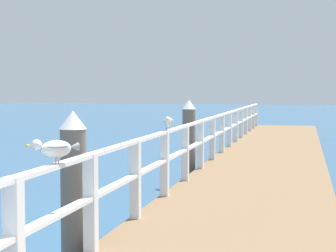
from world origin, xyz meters
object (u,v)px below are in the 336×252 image
(dock_piling_far, at_px, (189,143))
(seagull_foreground, at_px, (55,148))
(dock_piling_near, at_px, (74,196))
(seagull_background, at_px, (168,121))

(dock_piling_far, xyz_separation_m, seagull_foreground, (0.37, -7.82, 0.66))
(dock_piling_near, distance_m, seagull_background, 2.99)
(dock_piling_far, relative_size, seagull_foreground, 4.76)
(seagull_background, bearing_deg, dock_piling_near, 71.93)
(dock_piling_far, bearing_deg, dock_piling_near, -90.00)
(dock_piling_far, relative_size, seagull_background, 3.94)
(dock_piling_near, height_order, seagull_background, dock_piling_near)
(dock_piling_near, relative_size, dock_piling_far, 1.00)
(dock_piling_near, xyz_separation_m, seagull_foreground, (0.37, -1.31, 0.66))
(dock_piling_far, height_order, seagull_foreground, dock_piling_far)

